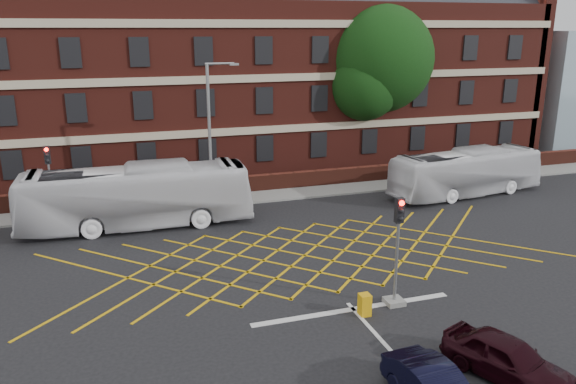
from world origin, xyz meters
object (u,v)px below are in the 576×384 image
object	(u,v)px
street_lamp	(212,163)
direction_signs	(38,196)
bus_left	(137,196)
traffic_light_near	(396,262)
bus_right	(466,173)
traffic_light_far	(52,192)
car_maroon	(507,359)
deciduous_tree	(379,67)
utility_cabinet	(365,305)

from	to	relation	value
street_lamp	direction_signs	world-z (taller)	street_lamp
bus_left	traffic_light_near	distance (m)	14.98
bus_right	direction_signs	xyz separation A→B (m)	(-25.25, 3.15, -0.08)
traffic_light_far	bus_right	bearing A→B (deg)	-5.16
car_maroon	direction_signs	xyz separation A→B (m)	(-14.81, 20.29, 0.70)
deciduous_tree	street_lamp	xyz separation A→B (m)	(-13.75, -6.93, -4.65)
deciduous_tree	traffic_light_far	distance (m)	23.95
direction_signs	utility_cabinet	bearing A→B (deg)	-51.11
traffic_light_far	car_maroon	bearing A→B (deg)	-54.08
bus_left	street_lamp	size ratio (longest dim) A/B	1.43
utility_cabinet	bus_left	bearing A→B (deg)	120.26
car_maroon	deciduous_tree	xyz separation A→B (m)	(8.34, 25.71, 6.83)
bus_right	street_lamp	size ratio (longest dim) A/B	1.24
bus_left	deciduous_tree	world-z (taller)	deciduous_tree
traffic_light_near	bus_left	bearing A→B (deg)	125.94
traffic_light_near	traffic_light_far	size ratio (longest dim) A/B	1.00
street_lamp	utility_cabinet	distance (m)	14.43
bus_left	traffic_light_far	xyz separation A→B (m)	(-4.31, 1.91, 0.09)
bus_left	deciduous_tree	xyz separation A→B (m)	(18.05, 8.27, 5.83)
bus_left	traffic_light_far	world-z (taller)	traffic_light_far
deciduous_tree	direction_signs	xyz separation A→B (m)	(-23.15, -5.42, -6.13)
car_maroon	street_lamp	size ratio (longest dim) A/B	0.47
car_maroon	utility_cabinet	distance (m)	5.44
bus_right	direction_signs	distance (m)	25.45
street_lamp	direction_signs	distance (m)	9.64
bus_right	traffic_light_far	world-z (taller)	traffic_light_far
car_maroon	utility_cabinet	size ratio (longest dim) A/B	4.79
utility_cabinet	direction_signs	bearing A→B (deg)	128.89
traffic_light_far	direction_signs	bearing A→B (deg)	130.10
bus_left	utility_cabinet	distance (m)	14.59
deciduous_tree	utility_cabinet	distance (m)	24.47
street_lamp	bus_left	bearing A→B (deg)	-162.69
deciduous_tree	direction_signs	bearing A→B (deg)	-166.83
bus_right	car_maroon	xyz separation A→B (m)	(-10.44, -17.14, -0.78)
deciduous_tree	direction_signs	size ratio (longest dim) A/B	5.44
car_maroon	traffic_light_near	world-z (taller)	traffic_light_near
bus_left	deciduous_tree	size ratio (longest dim) A/B	1.01
traffic_light_far	utility_cabinet	world-z (taller)	traffic_light_far
car_maroon	bus_left	bearing A→B (deg)	96.76
bus_left	car_maroon	xyz separation A→B (m)	(9.71, -17.44, -1.00)
deciduous_tree	bus_left	bearing A→B (deg)	-155.39
traffic_light_far	direction_signs	size ratio (longest dim) A/B	1.94
car_maroon	deciduous_tree	distance (m)	27.88
bus_left	deciduous_tree	bearing A→B (deg)	-63.64
street_lamp	car_maroon	bearing A→B (deg)	-73.95
deciduous_tree	traffic_light_far	xyz separation A→B (m)	(-22.36, -6.36, -5.74)
traffic_light_near	direction_signs	world-z (taller)	traffic_light_near
bus_right	deciduous_tree	distance (m)	10.70
traffic_light_far	direction_signs	xyz separation A→B (m)	(-0.79, 0.94, -0.39)
bus_left	street_lamp	distance (m)	4.66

